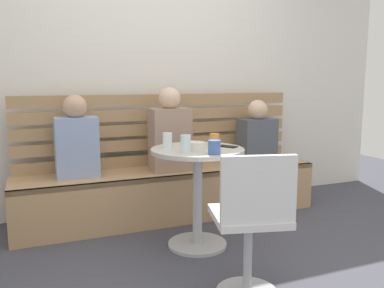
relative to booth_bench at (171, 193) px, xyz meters
The scene contains 16 objects.
ground 1.22m from the booth_bench, 90.00° to the right, with size 8.00×8.00×0.00m, color #42424C.
back_wall 1.31m from the booth_bench, 90.00° to the left, with size 5.20×0.10×2.90m, color silver.
booth_bench is the anchor object (origin of this frame).
booth_backrest 0.61m from the booth_bench, 90.00° to the left, with size 2.65×0.04×0.66m.
cafe_table 0.75m from the booth_bench, 93.26° to the right, with size 0.68×0.68×0.74m.
white_chair 1.52m from the booth_bench, 92.29° to the right, with size 0.49×0.49×0.85m.
person_adult 0.55m from the booth_bench, 123.50° to the right, with size 0.34×0.22×0.73m.
person_child_left 0.96m from the booth_bench, behind, with size 0.34×0.22×0.68m.
person_child_middle 1.00m from the booth_bench, ahead, with size 0.34×0.22×0.61m.
cup_mug_blue 1.10m from the booth_bench, 91.61° to the right, with size 0.08×0.08×0.10m, color #3D5B9E.
cup_water_clear 0.84m from the booth_bench, 111.82° to the right, with size 0.07×0.07×0.11m, color white.
cup_espresso_small 0.92m from the booth_bench, 96.72° to the right, with size 0.06×0.06×0.06m, color silver.
cup_glass_tall 1.00m from the booth_bench, 102.32° to the right, with size 0.07×0.07×0.12m, color silver.
cup_tumbler_orange 0.89m from the booth_bench, 81.04° to the right, with size 0.07×0.07×0.10m, color orange.
plate_small 0.70m from the booth_bench, 86.84° to the right, with size 0.17×0.17×0.01m, color white.
phone_on_table 0.90m from the booth_bench, 74.43° to the right, with size 0.07×0.14×0.01m, color black.
Camera 1 is at (-1.17, -2.15, 1.22)m, focal length 37.80 mm.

